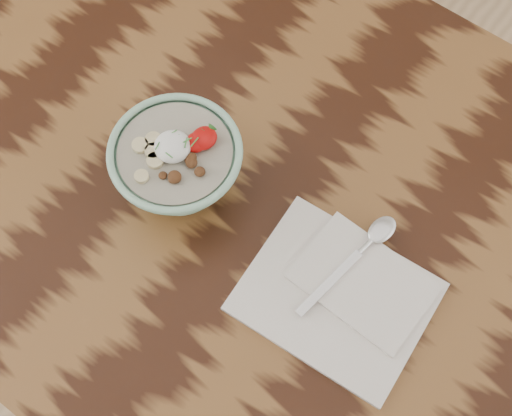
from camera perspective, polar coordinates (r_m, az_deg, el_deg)
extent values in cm
cube|color=black|center=(112.57, -7.16, 6.18)|extent=(160.00, 90.00, 4.00)
cylinder|color=#94C7AA|center=(105.16, -5.99, 2.05)|extent=(8.13, 8.13, 1.16)
torus|color=#94C7AA|center=(96.77, -6.52, 4.50)|extent=(18.49, 18.49, 1.06)
cylinder|color=#AAA38D|center=(97.28, -6.49, 4.33)|extent=(15.68, 15.68, 0.97)
ellipsoid|color=white|center=(96.18, -6.68, 4.90)|extent=(5.01, 5.01, 2.75)
ellipsoid|color=#B30908|center=(96.36, -4.77, 5.27)|extent=(2.98, 3.28, 1.64)
cone|color=#286623|center=(96.56, -4.29, 5.92)|extent=(1.40, 1.03, 1.52)
ellipsoid|color=#B30908|center=(96.44, -4.19, 5.60)|extent=(3.42, 3.77, 1.88)
cone|color=#286623|center=(96.73, -3.63, 6.33)|extent=(1.40, 1.03, 1.52)
cylinder|color=beige|center=(96.82, -8.21, 4.52)|extent=(2.39, 2.39, 0.70)
cylinder|color=beige|center=(97.53, -9.24, 4.98)|extent=(2.28, 2.28, 0.70)
cylinder|color=beige|center=(96.12, -8.08, 3.77)|extent=(2.31, 2.31, 0.70)
cylinder|color=beige|center=(97.69, -8.21, 5.44)|extent=(2.24, 2.24, 0.70)
cylinder|color=beige|center=(95.31, -9.14, 2.51)|extent=(1.94, 1.94, 0.70)
ellipsoid|color=brown|center=(94.50, -6.67, 2.27)|extent=(1.57, 1.61, 0.97)
ellipsoid|color=brown|center=(95.41, -5.21, 3.95)|extent=(1.67, 2.08, 1.33)
ellipsoid|color=brown|center=(95.19, -5.18, 3.64)|extent=(2.36, 2.36, 1.17)
ellipsoid|color=brown|center=(94.41, -6.53, 2.49)|extent=(2.62, 2.56, 1.03)
ellipsoid|color=brown|center=(95.54, -5.34, 3.81)|extent=(1.78, 1.81, 0.82)
ellipsoid|color=brown|center=(94.56, -4.52, 2.92)|extent=(1.72, 1.70, 1.03)
ellipsoid|color=brown|center=(94.95, -7.47, 2.60)|extent=(1.47, 1.48, 0.76)
cylinder|color=#418B3B|center=(95.23, -6.96, 5.10)|extent=(1.04, 0.21, 0.22)
cylinder|color=#418B3B|center=(96.00, -6.75, 5.96)|extent=(0.62, 1.63, 0.24)
cylinder|color=#418B3B|center=(94.43, -6.97, 4.21)|extent=(1.24, 0.27, 0.22)
cylinder|color=#418B3B|center=(95.15, -5.79, 5.26)|extent=(0.75, 1.43, 0.23)
cylinder|color=#418B3B|center=(95.29, -7.89, 4.94)|extent=(0.53, 1.30, 0.23)
cylinder|color=#418B3B|center=(95.10, -5.63, 5.23)|extent=(0.88, 1.48, 0.23)
cylinder|color=#418B3B|center=(95.53, -6.22, 5.58)|extent=(0.77, 1.05, 0.22)
cylinder|color=#418B3B|center=(95.82, -6.61, 5.81)|extent=(1.37, 0.54, 0.23)
cylinder|color=#418B3B|center=(95.03, -4.94, 5.28)|extent=(0.29, 1.70, 0.24)
cylinder|color=#418B3B|center=(95.27, -5.48, 5.44)|extent=(0.64, 1.21, 0.22)
cube|color=white|center=(98.97, 6.41, -7.08)|extent=(25.96, 21.55, 0.95)
cube|color=white|center=(99.30, 8.59, -5.86)|extent=(18.46, 12.98, 0.57)
cube|color=silver|center=(98.17, 5.89, -5.98)|extent=(2.92, 12.42, 0.38)
cylinder|color=silver|center=(100.52, 8.89, -2.90)|extent=(1.20, 3.30, 0.75)
ellipsoid|color=silver|center=(101.55, 10.04, -1.71)|extent=(3.96, 5.36, 1.02)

